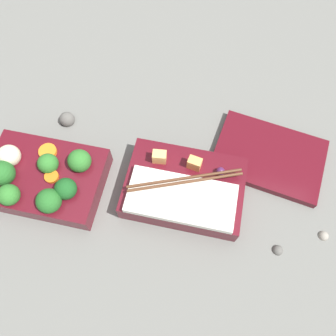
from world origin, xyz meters
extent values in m
plane|color=slate|center=(0.00, 0.00, 0.00)|extent=(3.00, 3.00, 0.00)
cube|color=#510F19|center=(-0.13, -0.02, 0.02)|extent=(0.20, 0.14, 0.04)
sphere|color=#19511E|center=(-0.07, -0.04, 0.05)|extent=(0.04, 0.04, 0.04)
sphere|color=#236023|center=(-0.19, -0.03, 0.05)|extent=(0.04, 0.04, 0.04)
sphere|color=#236023|center=(-0.19, -0.01, 0.05)|extent=(0.03, 0.03, 0.03)
sphere|color=#2D7028|center=(-0.16, -0.07, 0.05)|extent=(0.04, 0.04, 0.04)
sphere|color=#236023|center=(-0.09, -0.06, 0.05)|extent=(0.04, 0.04, 0.04)
sphere|color=#2D7028|center=(-0.07, 0.02, 0.05)|extent=(0.04, 0.04, 0.04)
sphere|color=#2D7028|center=(-0.12, 0.00, 0.05)|extent=(0.04, 0.04, 0.04)
cylinder|color=orange|center=(-0.11, -0.02, 0.04)|extent=(0.03, 0.03, 0.01)
cylinder|color=orange|center=(-0.13, 0.02, 0.04)|extent=(0.04, 0.04, 0.01)
sphere|color=beige|center=(-0.19, 0.00, 0.05)|extent=(0.04, 0.04, 0.04)
cube|color=#510F19|center=(0.12, 0.02, 0.02)|extent=(0.20, 0.14, 0.04)
cube|color=silver|center=(0.12, -0.01, 0.05)|extent=(0.18, 0.08, 0.01)
cube|color=#EAB266|center=(0.07, 0.05, 0.05)|extent=(0.03, 0.02, 0.02)
cube|color=#F4A356|center=(0.13, 0.05, 0.05)|extent=(0.03, 0.02, 0.02)
sphere|color=#4C1E4C|center=(0.17, 0.05, 0.05)|extent=(0.01, 0.01, 0.01)
cylinder|color=#56331E|center=(0.12, 0.01, 0.06)|extent=(0.18, 0.07, 0.01)
cylinder|color=#56331E|center=(0.12, 0.02, 0.06)|extent=(0.18, 0.07, 0.01)
cube|color=#510F19|center=(0.26, 0.12, 0.01)|extent=(0.22, 0.17, 0.02)
sphere|color=#595651|center=(-0.14, 0.12, 0.01)|extent=(0.03, 0.03, 0.03)
sphere|color=#595651|center=(0.29, -0.05, 0.00)|extent=(0.02, 0.02, 0.02)
sphere|color=gray|center=(0.36, -0.01, 0.00)|extent=(0.02, 0.02, 0.02)
camera|label=1|loc=(0.13, -0.20, 0.55)|focal=35.00mm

